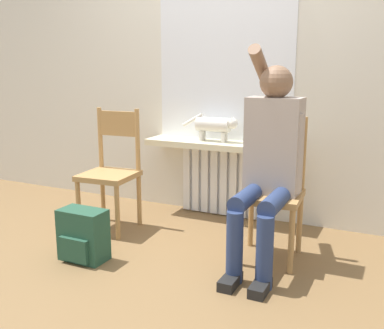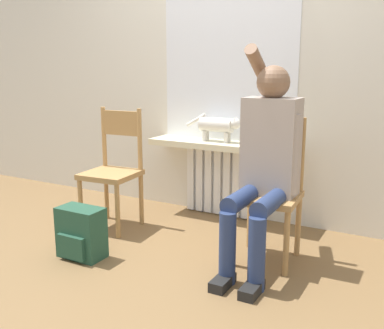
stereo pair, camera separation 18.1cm
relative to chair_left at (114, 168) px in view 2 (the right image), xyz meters
name	(u,v)px [view 2 (the right image)]	position (x,y,z in m)	size (l,w,h in m)	color
ground_plane	(147,265)	(0.64, -0.49, -0.47)	(12.00, 12.00, 0.00)	brown
wall_with_window	(230,53)	(0.64, 0.74, 0.88)	(7.00, 0.06, 2.70)	silver
radiator	(224,181)	(0.64, 0.66, -0.17)	(0.69, 0.08, 0.59)	white
windowsill	(220,145)	(0.64, 0.57, 0.15)	(1.21, 0.28, 0.05)	beige
window_glass	(228,63)	(0.64, 0.71, 0.80)	(1.17, 0.01, 1.26)	white
chair_left	(114,168)	(0.00, 0.00, 0.00)	(0.41, 0.41, 0.93)	#B2844C
chair_right	(270,189)	(1.28, 0.00, 0.00)	(0.41, 0.41, 0.93)	#B2844C
person	(266,158)	(1.28, -0.11, 0.23)	(0.36, 0.98, 1.38)	navy
cat	(219,125)	(0.62, 0.59, 0.31)	(0.49, 0.12, 0.23)	silver
backpack	(81,233)	(0.19, -0.59, -0.30)	(0.31, 0.20, 0.34)	#234C38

